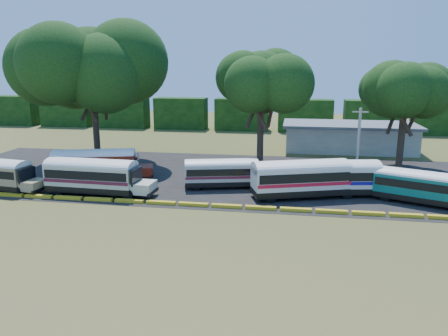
% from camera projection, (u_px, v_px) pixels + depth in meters
% --- Properties ---
extents(ground, '(160.00, 160.00, 0.00)m').
position_uv_depth(ground, '(174.00, 209.00, 38.14)').
color(ground, '#3B4F1A').
rests_on(ground, ground).
extents(asphalt_strip, '(64.00, 24.00, 0.02)m').
position_uv_depth(asphalt_strip, '(211.00, 176.00, 49.50)').
color(asphalt_strip, black).
rests_on(asphalt_strip, ground).
extents(curb, '(53.70, 0.45, 0.30)m').
position_uv_depth(curb, '(177.00, 204.00, 39.07)').
color(curb, yellow).
rests_on(curb, ground).
extents(terminal_building, '(19.00, 9.00, 4.00)m').
position_uv_depth(terminal_building, '(349.00, 137.00, 63.64)').
color(terminal_building, beige).
rests_on(terminal_building, ground).
extents(treeline_backdrop, '(130.00, 4.00, 6.00)m').
position_uv_depth(treeline_backdrop, '(242.00, 114.00, 83.54)').
color(treeline_backdrop, black).
rests_on(treeline_backdrop, ground).
extents(bus_red, '(10.84, 5.49, 3.46)m').
position_uv_depth(bus_red, '(97.00, 163.00, 46.95)').
color(bus_red, black).
rests_on(bus_red, ground).
extents(bus_cream_west, '(10.77, 3.07, 3.51)m').
position_uv_depth(bus_cream_west, '(94.00, 174.00, 41.95)').
color(bus_cream_west, black).
rests_on(bus_cream_west, ground).
extents(bus_cream_east, '(9.34, 4.33, 2.98)m').
position_uv_depth(bus_cream_east, '(223.00, 172.00, 44.35)').
color(bus_cream_east, black).
rests_on(bus_cream_east, ground).
extents(bus_white_red, '(11.28, 6.11, 3.62)m').
position_uv_depth(bus_white_red, '(303.00, 177.00, 40.92)').
color(bus_white_red, black).
rests_on(bus_white_red, ground).
extents(bus_white_blue, '(10.86, 4.52, 3.47)m').
position_uv_depth(bus_white_blue, '(335.00, 176.00, 41.55)').
color(bus_white_blue, black).
rests_on(bus_white_blue, ground).
extents(bus_teal, '(9.39, 5.80, 3.05)m').
position_uv_depth(bus_teal, '(422.00, 185.00, 39.17)').
color(bus_teal, black).
rests_on(bus_teal, ground).
extents(tree_west, '(13.66, 13.66, 16.82)m').
position_uv_depth(tree_west, '(92.00, 69.00, 53.95)').
color(tree_west, '#332219').
rests_on(tree_west, ground).
extents(tree_center, '(9.67, 9.67, 13.94)m').
position_uv_depth(tree_center, '(261.00, 81.00, 52.25)').
color(tree_center, '#332219').
rests_on(tree_center, ground).
extents(tree_east, '(9.07, 9.07, 12.66)m').
position_uv_depth(tree_east, '(406.00, 91.00, 51.22)').
color(tree_east, '#332219').
rests_on(tree_east, ground).
extents(utility_pole, '(1.60, 0.30, 7.96)m').
position_uv_depth(utility_pole, '(358.00, 145.00, 45.47)').
color(utility_pole, gray).
rests_on(utility_pole, ground).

